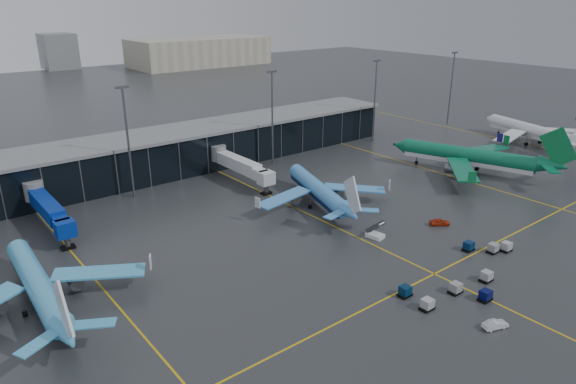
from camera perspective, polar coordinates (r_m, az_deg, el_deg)
ground at (r=91.66m, az=4.58°, el=-7.34°), size 600.00×600.00×0.00m
terminal_pier at (r=138.13m, az=-13.12°, el=4.39°), size 142.00×17.00×10.70m
jet_bridges at (r=110.64m, az=-25.07°, el=-1.67°), size 94.00×27.50×7.20m
flood_masts at (r=127.87m, az=-9.02°, el=7.27°), size 203.00×0.50×25.50m
distant_hangars at (r=346.99m, az=-21.11°, el=13.75°), size 260.00×71.00×22.00m
taxi_lines at (r=104.75m, az=4.67°, el=-3.59°), size 220.00×120.00×0.02m
airliner_arkefly at (r=84.29m, az=-26.34°, el=-7.88°), size 33.82×38.24×11.47m
airliner_klm_near at (r=112.77m, az=3.34°, el=1.32°), size 41.90×44.72×11.21m
airliner_aer_lingus at (r=141.57m, az=19.43°, el=4.81°), size 52.80×56.25×14.03m
airliner_ba at (r=178.93m, az=25.40°, el=6.96°), size 46.93×50.57×13.01m
baggage_carts at (r=90.20m, az=19.34°, el=-8.50°), size 28.80×12.64×1.70m
mobile_airstair at (r=99.94m, az=9.67°, el=-4.60°), size 2.70×3.52×3.45m
service_van_red at (r=108.22m, az=16.49°, el=-3.21°), size 4.22×3.60×1.37m
service_van_white at (r=78.97m, az=22.04°, el=-13.48°), size 3.96×2.49×1.23m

